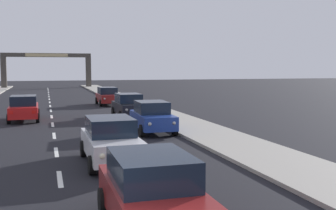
# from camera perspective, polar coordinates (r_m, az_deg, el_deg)

# --- Properties ---
(sidewalk_right) EXTENTS (3.20, 110.00, 0.14)m
(sidewalk_right) POSITION_cam_1_polar(r_m,az_deg,el_deg) (26.91, 0.80, -2.03)
(sidewalk_right) COLOR #9E998E
(sidewalk_right) RESTS_ON ground
(lane_markings) EXTENTS (4.28, 86.87, 0.01)m
(lane_markings) POSITION_cam_1_polar(r_m,az_deg,el_deg) (24.91, -14.96, -2.96)
(lane_markings) COLOR silver
(lane_markings) RESTS_ON ground
(sedan_lead_at_stop_bar) EXTENTS (1.96, 4.46, 1.68)m
(sedan_lead_at_stop_bar) POSITION_cam_1_polar(r_m,az_deg,el_deg) (8.70, -2.19, -12.40)
(sedan_lead_at_stop_bar) COLOR maroon
(sedan_lead_at_stop_bar) RESTS_ON ground
(sedan_third_in_queue) EXTENTS (1.97, 4.46, 1.68)m
(sedan_third_in_queue) POSITION_cam_1_polar(r_m,az_deg,el_deg) (14.97, -8.15, -4.94)
(sedan_third_in_queue) COLOR silver
(sedan_third_in_queue) RESTS_ON ground
(sedan_oncoming_far) EXTENTS (1.97, 4.46, 1.68)m
(sedan_oncoming_far) POSITION_cam_1_polar(r_m,az_deg,el_deg) (28.29, -19.77, -0.39)
(sedan_oncoming_far) COLOR red
(sedan_oncoming_far) RESTS_ON ground
(sedan_parked_nearest_kerb) EXTENTS (1.97, 4.46, 1.68)m
(sedan_parked_nearest_kerb) POSITION_cam_1_polar(r_m,az_deg,el_deg) (38.44, -8.56, 1.28)
(sedan_parked_nearest_kerb) COLOR maroon
(sedan_parked_nearest_kerb) RESTS_ON ground
(sedan_parked_mid_kerb) EXTENTS (2.06, 4.49, 1.68)m
(sedan_parked_mid_kerb) POSITION_cam_1_polar(r_m,az_deg,el_deg) (21.94, -2.27, -1.64)
(sedan_parked_mid_kerb) COLOR navy
(sedan_parked_mid_kerb) RESTS_ON ground
(sedan_parked_far_kerb) EXTENTS (1.99, 4.47, 1.68)m
(sedan_parked_far_kerb) POSITION_cam_1_polar(r_m,az_deg,el_deg) (28.63, -5.58, -0.04)
(sedan_parked_far_kerb) COLOR black
(sedan_parked_far_kerb) RESTS_ON ground
(town_gateway_arch) EXTENTS (15.26, 0.90, 6.10)m
(town_gateway_arch) POSITION_cam_1_polar(r_m,az_deg,el_deg) (74.35, -16.78, 5.47)
(town_gateway_arch) COLOR #423D38
(town_gateway_arch) RESTS_ON ground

